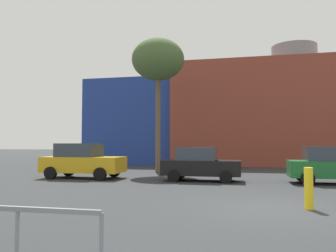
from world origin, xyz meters
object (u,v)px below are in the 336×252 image
object	(u,v)px
bare_tree_0	(158,61)
parked_car_0	(82,161)
parked_car_2	(332,165)
bollard_yellow_0	(309,188)
parked_car_1	(200,164)

from	to	relation	value
bare_tree_0	parked_car_0	bearing A→B (deg)	-121.39
parked_car_0	parked_car_2	world-z (taller)	parked_car_0
bare_tree_0	bollard_yellow_0	world-z (taller)	bare_tree_0
parked_car_2	bare_tree_0	size ratio (longest dim) A/B	0.45
bare_tree_0	parked_car_1	bearing A→B (deg)	-54.72
parked_car_2	bare_tree_0	xyz separation A→B (m)	(-9.39, 4.79, 6.46)
parked_car_0	bollard_yellow_0	distance (m)	12.17
parked_car_1	parked_car_2	bearing A→B (deg)	-0.00
parked_car_2	parked_car_0	bearing A→B (deg)	180.00
parked_car_1	parked_car_2	distance (m)	6.01
bare_tree_0	bollard_yellow_0	distance (m)	15.13
parked_car_0	bollard_yellow_0	size ratio (longest dim) A/B	3.69
parked_car_0	bare_tree_0	bearing A→B (deg)	58.61
parked_car_0	parked_car_2	distance (m)	12.31
parked_car_1	bare_tree_0	size ratio (longest dim) A/B	0.43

